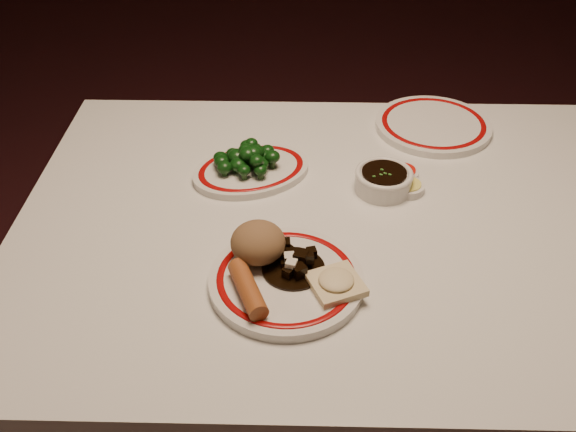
{
  "coord_description": "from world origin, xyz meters",
  "views": [
    {
      "loc": [
        -0.07,
        -0.95,
        1.49
      ],
      "look_at": [
        -0.09,
        -0.06,
        0.8
      ],
      "focal_mm": 40.0,
      "sensor_mm": 36.0,
      "label": 1
    }
  ],
  "objects_px": {
    "soy_bowl": "(383,181)",
    "spring_roll": "(248,289)",
    "main_plate": "(286,280)",
    "dining_table": "(335,253)",
    "rice_mound": "(258,242)",
    "fried_wonton": "(336,282)",
    "broccoli_plate": "(251,170)",
    "stirfry_heap": "(294,262)",
    "broccoli_pile": "(248,157)"
  },
  "relations": [
    {
      "from": "broccoli_pile",
      "to": "dining_table",
      "type": "bearing_deg",
      "value": -38.72
    },
    {
      "from": "fried_wonton",
      "to": "broccoli_plate",
      "type": "relative_size",
      "value": 0.35
    },
    {
      "from": "dining_table",
      "to": "broccoli_pile",
      "type": "bearing_deg",
      "value": 141.28
    },
    {
      "from": "dining_table",
      "to": "broccoli_plate",
      "type": "height_order",
      "value": "broccoli_plate"
    },
    {
      "from": "stirfry_heap",
      "to": "fried_wonton",
      "type": "bearing_deg",
      "value": -33.5
    },
    {
      "from": "main_plate",
      "to": "spring_roll",
      "type": "relative_size",
      "value": 2.26
    },
    {
      "from": "spring_roll",
      "to": "soy_bowl",
      "type": "relative_size",
      "value": 1.04
    },
    {
      "from": "spring_roll",
      "to": "stirfry_heap",
      "type": "xyz_separation_m",
      "value": [
        0.07,
        0.07,
        -0.0
      ]
    },
    {
      "from": "spring_roll",
      "to": "soy_bowl",
      "type": "xyz_separation_m",
      "value": [
        0.24,
        0.32,
        -0.01
      ]
    },
    {
      "from": "dining_table",
      "to": "broccoli_plate",
      "type": "xyz_separation_m",
      "value": [
        -0.17,
        0.14,
        0.1
      ]
    },
    {
      "from": "dining_table",
      "to": "rice_mound",
      "type": "xyz_separation_m",
      "value": [
        -0.14,
        -0.14,
        0.14
      ]
    },
    {
      "from": "broccoli_pile",
      "to": "spring_roll",
      "type": "bearing_deg",
      "value": -86.13
    },
    {
      "from": "dining_table",
      "to": "rice_mound",
      "type": "relative_size",
      "value": 13.03
    },
    {
      "from": "broccoli_plate",
      "to": "soy_bowl",
      "type": "xyz_separation_m",
      "value": [
        0.26,
        -0.05,
        0.01
      ]
    },
    {
      "from": "fried_wonton",
      "to": "soy_bowl",
      "type": "distance_m",
      "value": 0.31
    },
    {
      "from": "main_plate",
      "to": "broccoli_pile",
      "type": "bearing_deg",
      "value": 104.53
    },
    {
      "from": "dining_table",
      "to": "broccoli_plate",
      "type": "distance_m",
      "value": 0.24
    },
    {
      "from": "rice_mound",
      "to": "broccoli_plate",
      "type": "bearing_deg",
      "value": 96.46
    },
    {
      "from": "rice_mound",
      "to": "spring_roll",
      "type": "bearing_deg",
      "value": -96.94
    },
    {
      "from": "soy_bowl",
      "to": "rice_mound",
      "type": "bearing_deg",
      "value": -135.55
    },
    {
      "from": "spring_roll",
      "to": "broccoli_plate",
      "type": "relative_size",
      "value": 0.39
    },
    {
      "from": "stirfry_heap",
      "to": "broccoli_pile",
      "type": "bearing_deg",
      "value": 107.71
    },
    {
      "from": "rice_mound",
      "to": "soy_bowl",
      "type": "xyz_separation_m",
      "value": [
        0.23,
        0.23,
        -0.03
      ]
    },
    {
      "from": "main_plate",
      "to": "soy_bowl",
      "type": "relative_size",
      "value": 2.34
    },
    {
      "from": "stirfry_heap",
      "to": "soy_bowl",
      "type": "bearing_deg",
      "value": 55.56
    },
    {
      "from": "broccoli_pile",
      "to": "broccoli_plate",
      "type": "bearing_deg",
      "value": -31.28
    },
    {
      "from": "fried_wonton",
      "to": "soy_bowl",
      "type": "xyz_separation_m",
      "value": [
        0.1,
        0.3,
        -0.01
      ]
    },
    {
      "from": "dining_table",
      "to": "rice_mound",
      "type": "distance_m",
      "value": 0.24
    },
    {
      "from": "main_plate",
      "to": "rice_mound",
      "type": "relative_size",
      "value": 2.84
    },
    {
      "from": "spring_roll",
      "to": "broccoli_plate",
      "type": "distance_m",
      "value": 0.37
    },
    {
      "from": "spring_roll",
      "to": "dining_table",
      "type": "bearing_deg",
      "value": 35.24
    },
    {
      "from": "dining_table",
      "to": "fried_wonton",
      "type": "relative_size",
      "value": 11.55
    },
    {
      "from": "rice_mound",
      "to": "broccoli_pile",
      "type": "height_order",
      "value": "rice_mound"
    },
    {
      "from": "rice_mound",
      "to": "stirfry_heap",
      "type": "relative_size",
      "value": 0.87
    },
    {
      "from": "main_plate",
      "to": "spring_roll",
      "type": "bearing_deg",
      "value": -142.56
    },
    {
      "from": "soy_bowl",
      "to": "spring_roll",
      "type": "bearing_deg",
      "value": -127.3
    },
    {
      "from": "dining_table",
      "to": "soy_bowl",
      "type": "relative_size",
      "value": 10.76
    },
    {
      "from": "dining_table",
      "to": "spring_roll",
      "type": "relative_size",
      "value": 10.36
    },
    {
      "from": "broccoli_plate",
      "to": "broccoli_pile",
      "type": "bearing_deg",
      "value": 148.72
    },
    {
      "from": "rice_mound",
      "to": "broccoli_plate",
      "type": "xyz_separation_m",
      "value": [
        -0.03,
        0.28,
        -0.04
      ]
    },
    {
      "from": "dining_table",
      "to": "fried_wonton",
      "type": "xyz_separation_m",
      "value": [
        -0.01,
        -0.21,
        0.12
      ]
    },
    {
      "from": "rice_mound",
      "to": "stirfry_heap",
      "type": "bearing_deg",
      "value": -20.75
    },
    {
      "from": "main_plate",
      "to": "broccoli_plate",
      "type": "relative_size",
      "value": 0.89
    },
    {
      "from": "dining_table",
      "to": "rice_mound",
      "type": "height_order",
      "value": "rice_mound"
    },
    {
      "from": "broccoli_plate",
      "to": "fried_wonton",
      "type": "bearing_deg",
      "value": -65.13
    },
    {
      "from": "broccoli_plate",
      "to": "soy_bowl",
      "type": "bearing_deg",
      "value": -10.45
    },
    {
      "from": "dining_table",
      "to": "broccoli_plate",
      "type": "relative_size",
      "value": 4.07
    },
    {
      "from": "soy_bowl",
      "to": "dining_table",
      "type": "bearing_deg",
      "value": -136.09
    },
    {
      "from": "dining_table",
      "to": "main_plate",
      "type": "relative_size",
      "value": 4.59
    },
    {
      "from": "spring_roll",
      "to": "soy_bowl",
      "type": "bearing_deg",
      "value": 31.14
    }
  ]
}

